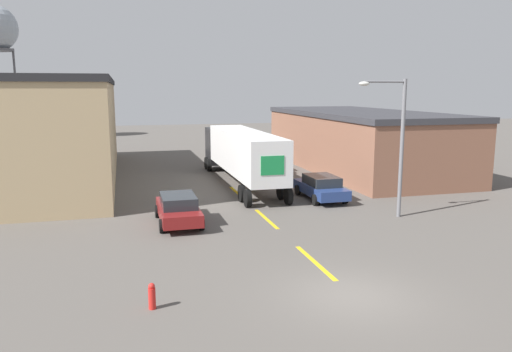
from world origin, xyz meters
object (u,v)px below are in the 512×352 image
Objects in this scene: parked_car_right_mid at (321,187)px; fire_hydrant at (152,296)px; street_lamp at (396,137)px; semi_truck at (240,151)px; parked_car_left_far at (178,208)px; parked_car_right_far at (268,161)px.

parked_car_right_mid reaches higher than fire_hydrant.
street_lamp reaches higher than parked_car_right_mid.
parked_car_right_mid is (3.54, -6.19, -1.55)m from semi_truck.
parked_car_left_far and parked_car_right_far have the same top height.
street_lamp reaches higher than semi_truck.
parked_car_left_far is (-5.35, -9.49, -1.55)m from semi_truck.
parked_car_right_mid is 9.49m from parked_car_left_far.
fire_hydrant is (-7.20, -19.05, -1.91)m from semi_truck.
parked_car_right_mid is at bearing 112.38° from street_lamp.
street_lamp is 8.61× the size of fire_hydrant.
street_lamp is at bearing 31.99° from fire_hydrant.
parked_car_right_far is (8.90, 14.55, 0.00)m from parked_car_left_far.
parked_car_left_far is at bearing -119.44° from semi_truck.
parked_car_right_mid is 6.29m from street_lamp.
street_lamp is (2.01, -4.89, 3.40)m from parked_car_right_mid.
parked_car_right_mid is at bearing 50.12° from fire_hydrant.
parked_car_right_mid and parked_car_right_far have the same top height.
parked_car_right_far reaches higher than fire_hydrant.
semi_truck is 3.35× the size of parked_car_right_far.
parked_car_left_far is 9.74m from fire_hydrant.
fire_hydrant is at bearing -148.01° from street_lamp.
fire_hydrant is (-1.85, -9.56, -0.36)m from parked_car_left_far.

